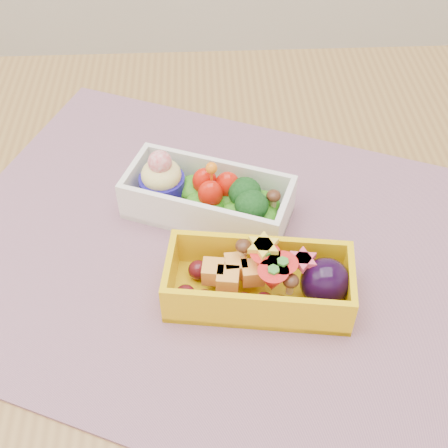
{
  "coord_description": "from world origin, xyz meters",
  "views": [
    {
      "loc": [
        -0.03,
        -0.43,
        1.23
      ],
      "look_at": [
        -0.01,
        -0.01,
        0.79
      ],
      "focal_mm": 47.47,
      "sensor_mm": 36.0,
      "label": 1
    }
  ],
  "objects_px": {
    "bento_white": "(207,196)",
    "bento_yellow": "(263,281)",
    "table": "(230,295)",
    "placemat": "(217,252)"
  },
  "relations": [
    {
      "from": "placemat",
      "to": "bento_yellow",
      "type": "relative_size",
      "value": 3.09
    },
    {
      "from": "bento_white",
      "to": "bento_yellow",
      "type": "bearing_deg",
      "value": -45.74
    },
    {
      "from": "bento_white",
      "to": "bento_yellow",
      "type": "relative_size",
      "value": 1.05
    },
    {
      "from": "table",
      "to": "bento_white",
      "type": "xyz_separation_m",
      "value": [
        -0.02,
        0.04,
        0.13
      ]
    },
    {
      "from": "placemat",
      "to": "bento_yellow",
      "type": "xyz_separation_m",
      "value": [
        0.04,
        -0.06,
        0.03
      ]
    },
    {
      "from": "placemat",
      "to": "table",
      "type": "bearing_deg",
      "value": 49.54
    },
    {
      "from": "bento_white",
      "to": "bento_yellow",
      "type": "xyz_separation_m",
      "value": [
        0.05,
        -0.12,
        0.0
      ]
    },
    {
      "from": "table",
      "to": "bento_white",
      "type": "bearing_deg",
      "value": 119.83
    },
    {
      "from": "table",
      "to": "placemat",
      "type": "height_order",
      "value": "placemat"
    },
    {
      "from": "table",
      "to": "placemat",
      "type": "relative_size",
      "value": 2.05
    }
  ]
}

